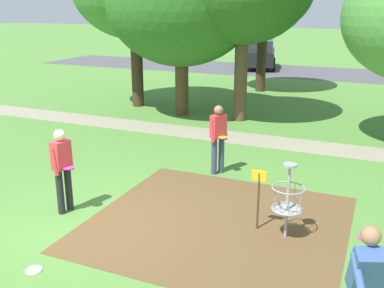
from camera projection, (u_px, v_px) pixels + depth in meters
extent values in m
plane|color=#518438|center=(78.00, 225.00, 8.36)|extent=(160.00, 160.00, 0.00)
cube|color=brown|center=(218.00, 222.00, 8.46)|extent=(4.72, 4.46, 0.01)
cylinder|color=#9E9EA3|center=(287.00, 202.00, 7.75)|extent=(0.05, 0.05, 1.35)
cylinder|color=#9E9EA3|center=(290.00, 165.00, 7.54)|extent=(0.24, 0.24, 0.04)
torus|color=#9E9EA3|center=(289.00, 188.00, 7.67)|extent=(0.58, 0.58, 0.02)
torus|color=#9E9EA3|center=(287.00, 209.00, 7.79)|extent=(0.55, 0.55, 0.03)
cylinder|color=#9E9EA3|center=(287.00, 210.00, 7.79)|extent=(0.48, 0.48, 0.02)
cylinder|color=gray|center=(302.00, 201.00, 7.64)|extent=(0.01, 0.01, 0.40)
cylinder|color=gray|center=(300.00, 197.00, 7.78)|extent=(0.01, 0.01, 0.40)
cylinder|color=gray|center=(295.00, 194.00, 7.90)|extent=(0.01, 0.01, 0.40)
cylinder|color=gray|center=(286.00, 193.00, 7.95)|extent=(0.01, 0.01, 0.40)
cylinder|color=gray|center=(279.00, 194.00, 7.92)|extent=(0.01, 0.01, 0.40)
cylinder|color=gray|center=(274.00, 196.00, 7.82)|extent=(0.01, 0.01, 0.40)
cylinder|color=gray|center=(275.00, 200.00, 7.68)|extent=(0.01, 0.01, 0.40)
cylinder|color=gray|center=(281.00, 203.00, 7.56)|extent=(0.01, 0.01, 0.40)
cylinder|color=gray|center=(289.00, 204.00, 7.50)|extent=(0.01, 0.01, 0.40)
cylinder|color=gray|center=(297.00, 203.00, 7.53)|extent=(0.01, 0.01, 0.40)
cylinder|color=#4C3823|center=(258.00, 201.00, 8.08)|extent=(0.04, 0.04, 1.10)
cube|color=gold|center=(259.00, 176.00, 7.93)|extent=(0.28, 0.03, 0.20)
cube|color=#385693|center=(368.00, 271.00, 4.82)|extent=(0.47, 0.48, 0.60)
sphere|color=#9E7051|center=(371.00, 236.00, 4.76)|extent=(0.22, 0.22, 0.22)
cylinder|color=#385693|center=(375.00, 248.00, 5.06)|extent=(0.29, 0.58, 0.21)
cylinder|color=#E53D99|center=(367.00, 238.00, 5.34)|extent=(0.22, 0.22, 0.02)
cylinder|color=#385693|center=(359.00, 277.00, 4.64)|extent=(0.25, 0.48, 0.37)
cylinder|color=#232328|center=(69.00, 188.00, 8.90)|extent=(0.14, 0.14, 0.92)
cylinder|color=#232328|center=(60.00, 192.00, 8.72)|extent=(0.14, 0.14, 0.92)
cube|color=#D1383D|center=(61.00, 155.00, 8.59)|extent=(0.27, 0.39, 0.56)
sphere|color=beige|center=(59.00, 135.00, 8.47)|extent=(0.22, 0.22, 0.22)
cylinder|color=#D1383D|center=(70.00, 156.00, 8.75)|extent=(0.18, 0.11, 0.55)
cylinder|color=#D1383D|center=(55.00, 162.00, 8.45)|extent=(0.18, 0.11, 0.55)
cylinder|color=#E53D99|center=(69.00, 168.00, 8.56)|extent=(0.22, 0.22, 0.02)
cylinder|color=#384260|center=(221.00, 155.00, 10.90)|extent=(0.14, 0.14, 0.92)
cylinder|color=#384260|center=(214.00, 156.00, 10.79)|extent=(0.14, 0.14, 0.92)
cube|color=#D1383D|center=(218.00, 126.00, 10.62)|extent=(0.38, 0.42, 0.56)
sphere|color=#9E7051|center=(219.00, 110.00, 10.50)|extent=(0.22, 0.22, 0.22)
cylinder|color=#D1383D|center=(225.00, 129.00, 10.73)|extent=(0.19, 0.16, 0.55)
cylinder|color=#D1383D|center=(212.00, 131.00, 10.53)|extent=(0.19, 0.16, 0.55)
cylinder|color=gold|center=(223.00, 137.00, 10.55)|extent=(0.22, 0.22, 0.02)
cylinder|color=white|center=(34.00, 270.00, 6.93)|extent=(0.25, 0.25, 0.02)
cylinder|color=brown|center=(241.00, 80.00, 15.66)|extent=(0.46, 0.46, 2.91)
cylinder|color=#422D1E|center=(261.00, 60.00, 21.14)|extent=(0.46, 0.46, 2.99)
cylinder|color=#4C3823|center=(182.00, 87.00, 16.62)|extent=(0.50, 0.50, 2.10)
ellipsoid|color=#2D6623|center=(181.00, 1.00, 15.71)|extent=(5.38, 5.38, 4.57)
cylinder|color=#422D1E|center=(137.00, 70.00, 17.98)|extent=(0.47, 0.47, 2.92)
cube|color=#4C4C51|center=(299.00, 72.00, 27.83)|extent=(36.00, 6.00, 0.01)
cube|color=black|center=(260.00, 57.00, 29.17)|extent=(2.71, 4.50, 0.90)
cube|color=#2D333D|center=(261.00, 45.00, 28.94)|extent=(2.04, 2.49, 0.64)
cylinder|color=black|center=(248.00, 61.00, 30.69)|extent=(0.31, 0.63, 0.60)
cylinder|color=black|center=(274.00, 62.00, 30.38)|extent=(0.31, 0.63, 0.60)
cylinder|color=black|center=(245.00, 66.00, 28.24)|extent=(0.31, 0.63, 0.60)
cylinder|color=black|center=(274.00, 67.00, 27.93)|extent=(0.31, 0.63, 0.60)
cube|color=gray|center=(209.00, 134.00, 14.28)|extent=(40.00, 1.31, 0.00)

